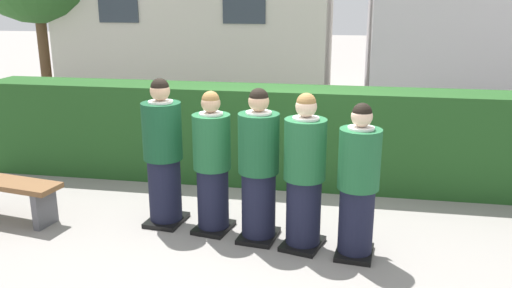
# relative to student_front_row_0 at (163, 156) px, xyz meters

# --- Properties ---
(ground_plane) EXTENTS (60.00, 60.00, 0.00)m
(ground_plane) POSITION_rel_student_front_row_0_xyz_m (1.08, -0.21, -0.79)
(ground_plane) COLOR gray
(student_front_row_0) EXTENTS (0.44, 0.55, 1.67)m
(student_front_row_0) POSITION_rel_student_front_row_0_xyz_m (0.00, 0.00, 0.00)
(student_front_row_0) COLOR black
(student_front_row_0) RESTS_ON ground
(student_front_row_1) EXTENTS (0.44, 0.50, 1.56)m
(student_front_row_1) POSITION_rel_student_front_row_0_xyz_m (0.58, -0.09, -0.05)
(student_front_row_1) COLOR black
(student_front_row_1) RESTS_ON ground
(student_front_row_2) EXTENTS (0.43, 0.54, 1.63)m
(student_front_row_2) POSITION_rel_student_front_row_0_xyz_m (1.11, -0.22, -0.02)
(student_front_row_2) COLOR black
(student_front_row_2) RESTS_ON ground
(student_front_row_3) EXTENTS (0.48, 0.54, 1.61)m
(student_front_row_3) POSITION_rel_student_front_row_0_xyz_m (1.60, -0.32, -0.03)
(student_front_row_3) COLOR black
(student_front_row_3) RESTS_ON ground
(student_front_row_4) EXTENTS (0.41, 0.51, 1.56)m
(student_front_row_4) POSITION_rel_student_front_row_0_xyz_m (2.12, -0.42, -0.05)
(student_front_row_4) COLOR black
(student_front_row_4) RESTS_ON ground
(hedge) EXTENTS (8.34, 0.70, 1.33)m
(hedge) POSITION_rel_student_front_row_0_xyz_m (1.08, 1.58, -0.13)
(hedge) COLOR #214C1E
(hedge) RESTS_ON ground
(wooden_bench) EXTENTS (1.44, 0.59, 0.48)m
(wooden_bench) POSITION_rel_student_front_row_0_xyz_m (-1.85, -0.24, -0.44)
(wooden_bench) COLOR brown
(wooden_bench) RESTS_ON ground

